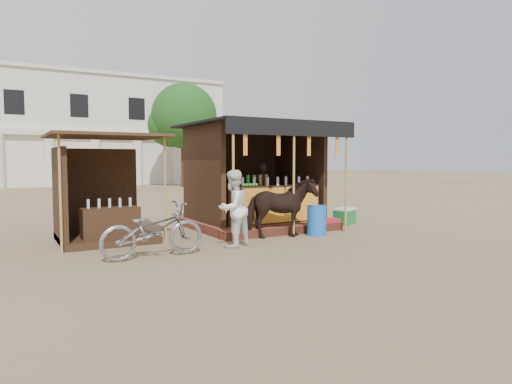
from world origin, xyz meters
name	(u,v)px	position (x,y,z in m)	size (l,w,h in m)	color
ground	(296,252)	(0.00, 0.00, 0.00)	(120.00, 120.00, 0.00)	#846B4C
main_stall	(257,190)	(1.01, 3.36, 1.02)	(3.60, 3.61, 2.78)	brown
secondary_stall	(97,204)	(-3.17, 3.24, 0.85)	(2.40, 2.40, 2.38)	#3D2816
cow	(280,208)	(0.63, 1.56, 0.71)	(0.76, 1.68, 1.41)	black
motorbike	(153,230)	(-2.61, 0.90, 0.52)	(0.69, 1.97, 1.03)	gray
bystander	(233,208)	(-0.82, 1.13, 0.81)	(0.79, 0.61, 1.62)	white
blue_barrel	(317,220)	(1.59, 1.43, 0.37)	(0.46, 0.46, 0.73)	blue
red_crate	(330,224)	(2.46, 2.00, 0.15)	(0.44, 0.37, 0.29)	#AB1C2E
cooler	(345,216)	(3.47, 2.60, 0.23)	(0.76, 0.65, 0.46)	#19732D
background_building	(44,131)	(-2.00, 29.94, 3.98)	(26.00, 7.45, 8.18)	silver
tree	(181,119)	(5.81, 22.14, 4.63)	(4.50, 4.40, 7.00)	#382314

